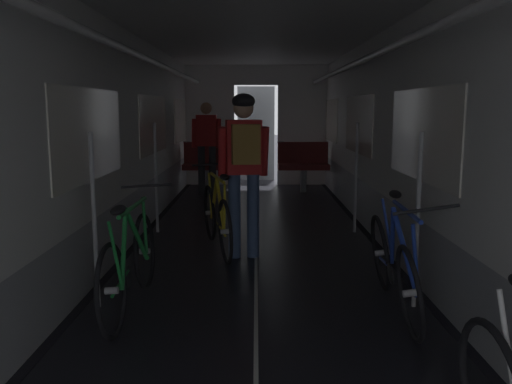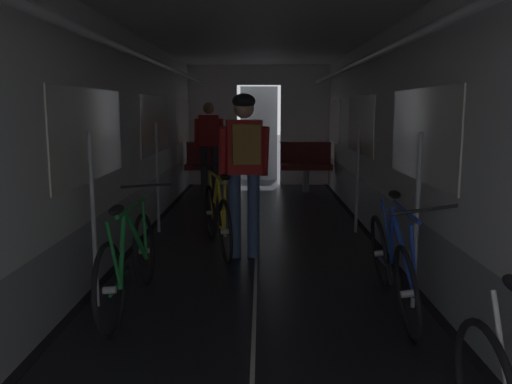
# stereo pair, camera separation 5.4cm
# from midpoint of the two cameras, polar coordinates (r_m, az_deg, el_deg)

# --- Properties ---
(train_car_shell) EXTENTS (3.14, 12.34, 2.57)m
(train_car_shell) POSITION_cam_midpoint_polar(r_m,az_deg,el_deg) (5.57, 0.32, 10.22)
(train_car_shell) COLOR black
(train_car_shell) RESTS_ON ground
(bench_seat_far_left) EXTENTS (0.98, 0.51, 0.95)m
(bench_seat_far_left) POSITION_cam_midpoint_polar(r_m,az_deg,el_deg) (10.14, -4.69, 3.24)
(bench_seat_far_left) COLOR gray
(bench_seat_far_left) RESTS_ON ground
(bench_seat_far_right) EXTENTS (0.98, 0.51, 0.95)m
(bench_seat_far_right) POSITION_cam_midpoint_polar(r_m,az_deg,el_deg) (10.13, 5.52, 3.22)
(bench_seat_far_right) COLOR gray
(bench_seat_far_right) RESTS_ON ground
(bicycle_green) EXTENTS (0.44, 1.69, 0.95)m
(bicycle_green) POSITION_cam_midpoint_polar(r_m,az_deg,el_deg) (4.30, -13.16, -7.39)
(bicycle_green) COLOR black
(bicycle_green) RESTS_ON ground
(bicycle_blue) EXTENTS (0.44, 1.69, 0.96)m
(bicycle_blue) POSITION_cam_midpoint_polar(r_m,az_deg,el_deg) (4.28, 14.88, -7.56)
(bicycle_blue) COLOR black
(bicycle_blue) RESTS_ON ground
(person_cyclist_aisle) EXTENTS (0.55, 0.42, 1.73)m
(person_cyclist_aisle) POSITION_cam_midpoint_polar(r_m,az_deg,el_deg) (5.51, -0.99, 3.72)
(person_cyclist_aisle) COLOR #384C75
(person_cyclist_aisle) RESTS_ON ground
(bicycle_yellow_in_aisle) EXTENTS (0.55, 1.65, 0.94)m
(bicycle_yellow_in_aisle) POSITION_cam_midpoint_polar(r_m,az_deg,el_deg) (5.90, -3.91, -2.71)
(bicycle_yellow_in_aisle) COLOR black
(bicycle_yellow_in_aisle) RESTS_ON ground
(person_standing_near_bench) EXTENTS (0.53, 0.23, 1.69)m
(person_standing_near_bench) POSITION_cam_midpoint_polar(r_m,az_deg,el_deg) (9.73, -4.91, 5.40)
(person_standing_near_bench) COLOR #2D2D33
(person_standing_near_bench) RESTS_ON ground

